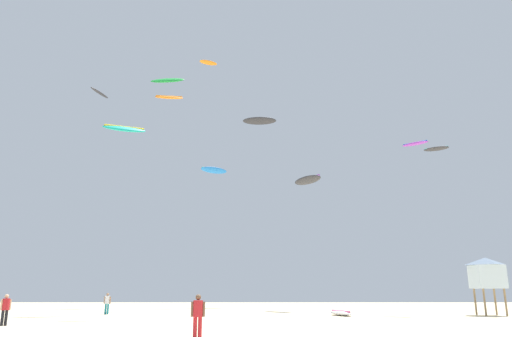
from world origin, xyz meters
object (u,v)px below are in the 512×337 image
person_midground (5,307)px  kite_aloft_9 (208,63)px  person_foreground (197,313)px  person_left (106,302)px  kite_aloft_6 (435,149)px  kite_aloft_1 (168,97)px  kite_aloft_3 (123,129)px  kite_grounded_near (340,313)px  kite_aloft_7 (167,80)px  lifeguard_tower (486,273)px  kite_aloft_2 (307,180)px  kite_aloft_4 (99,93)px  kite_aloft_8 (259,121)px  kite_aloft_0 (213,170)px  kite_aloft_5 (414,144)px

person_midground → kite_aloft_9: bearing=-61.6°
person_foreground → person_left: person_foreground is taller
person_midground → kite_aloft_6: size_ratio=0.58×
kite_aloft_1 → kite_aloft_3: size_ratio=0.60×
kite_aloft_6 → kite_aloft_9: 27.24m
person_foreground → kite_aloft_3: 25.06m
kite_grounded_near → kite_aloft_7: 37.32m
lifeguard_tower → kite_aloft_2: size_ratio=1.12×
kite_aloft_3 → kite_aloft_7: kite_aloft_7 is taller
kite_aloft_6 → kite_aloft_4: bearing=-174.6°
kite_aloft_2 → kite_aloft_4: size_ratio=1.19×
kite_aloft_1 → kite_aloft_6: 31.67m
kite_aloft_1 → kite_aloft_7: bearing=102.0°
person_foreground → kite_aloft_9: kite_aloft_9 is taller
person_left → kite_grounded_near: bearing=-95.4°
kite_aloft_4 → kite_aloft_8: 19.21m
person_midground → kite_aloft_8: kite_aloft_8 is taller
person_left → person_foreground: bearing=-153.1°
kite_aloft_2 → kite_aloft_6: bearing=20.9°
lifeguard_tower → kite_aloft_0: 29.64m
person_left → kite_aloft_6: size_ratio=0.58×
kite_aloft_2 → kite_aloft_9: kite_aloft_9 is taller
person_midground → kite_aloft_2: (17.98, 19.13, 11.22)m
person_foreground → kite_aloft_0: 36.18m
person_midground → kite_aloft_5: bearing=-108.7°
person_foreground → kite_aloft_4: size_ratio=0.52×
lifeguard_tower → kite_aloft_7: kite_aloft_7 is taller
person_midground → lifeguard_tower: bearing=-114.1°
kite_aloft_0 → kite_aloft_7: kite_aloft_7 is taller
person_left → lifeguard_tower: lifeguard_tower is taller
kite_aloft_0 → kite_aloft_4: size_ratio=1.04×
kite_aloft_2 → kite_aloft_8: size_ratio=0.88×
kite_aloft_4 → kite_aloft_8: (17.20, 8.57, -0.02)m
kite_aloft_0 → kite_aloft_3: (-6.27, -14.41, -0.08)m
kite_aloft_5 → kite_aloft_6: size_ratio=0.76×
kite_aloft_3 → kite_aloft_8: bearing=57.5°
person_foreground → kite_aloft_3: kite_aloft_3 is taller
person_midground → kite_aloft_0: kite_aloft_0 is taller
person_midground → kite_aloft_9: kite_aloft_9 is taller
kite_aloft_0 → kite_aloft_4: (-11.99, -4.94, 7.30)m
kite_aloft_3 → kite_aloft_8: 22.61m
kite_aloft_7 → kite_aloft_3: bearing=-89.7°
person_foreground → kite_aloft_3: (-8.85, 18.84, 13.95)m
kite_grounded_near → kite_aloft_3: kite_aloft_3 is taller
person_foreground → kite_aloft_0: (-2.58, 33.24, 14.04)m
kite_aloft_0 → kite_aloft_5: bearing=-39.0°
person_foreground → person_midground: 12.78m
kite_aloft_1 → kite_aloft_5: size_ratio=1.05×
kite_aloft_0 → kite_aloft_4: bearing=-157.6°
person_midground → kite_aloft_2: bearing=-86.3°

